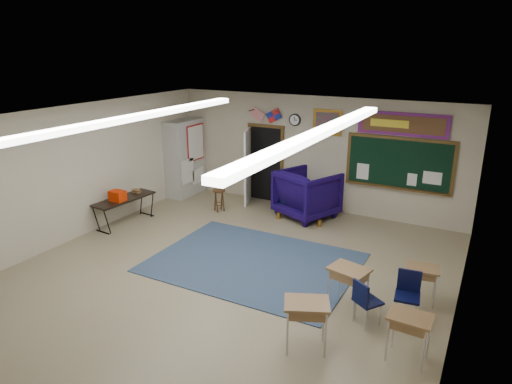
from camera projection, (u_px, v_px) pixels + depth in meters
The scene contains 24 objects.
floor at pixel (224, 277), 8.68m from camera, with size 9.00×9.00×0.00m, color #827659.
back_wall at pixel (314, 153), 12.00m from camera, with size 8.00×0.04×3.00m, color #ABA08B.
left_wall at pixel (68, 175), 10.02m from camera, with size 0.04×9.00×3.00m, color #ABA08B.
right_wall at pixel (463, 247), 6.43m from camera, with size 0.04×9.00×3.00m, color #ABA08B.
ceiling at pixel (221, 120), 7.76m from camera, with size 8.00×9.00×0.04m, color beige.
area_rug at pixel (254, 262), 9.26m from camera, with size 4.00×3.00×0.02m, color #2F435A.
fluorescent_strips at pixel (221, 124), 7.78m from camera, with size 3.86×6.00×0.10m, color white, non-canonical shape.
doorway at pixel (260, 164), 12.68m from camera, with size 1.10×0.89×2.16m.
chalkboard at pixel (398, 165), 10.99m from camera, with size 2.55×0.14×1.30m.
bulletin_board at pixel (403, 124), 10.69m from camera, with size 2.10×0.05×0.55m.
framed_art_print at pixel (327, 122), 11.55m from camera, with size 0.75×0.05×0.65m.
wall_clock at pixel (295, 120), 11.96m from camera, with size 0.32×0.05×0.32m.
wall_flags at pixel (265, 113), 12.28m from camera, with size 1.16×0.06×0.70m, color red, non-canonical shape.
storage_cabinet at pixel (185, 158), 13.24m from camera, with size 0.59×1.25×2.20m.
wingback_armchair at pixel (307, 194), 11.62m from camera, with size 1.30×1.34×1.22m, color #100539.
student_chair_reading at pixel (290, 202), 11.76m from camera, with size 0.36×0.36×0.73m, color black, non-canonical shape.
student_chair_desk_a at pixel (368, 302), 7.13m from camera, with size 0.38×0.38×0.77m, color black, non-canonical shape.
student_chair_desk_b at pixel (407, 298), 7.21m from camera, with size 0.41×0.41×0.81m, color black, non-canonical shape.
student_desk_front_left at pixel (348, 286), 7.54m from camera, with size 0.71×0.60×0.75m.
student_desk_front_right at pixel (421, 282), 7.76m from camera, with size 0.60×0.49×0.65m.
student_desk_back_left at pixel (306, 323), 6.53m from camera, with size 0.78×0.69×0.76m.
student_desk_back_right at pixel (408, 335), 6.30m from camera, with size 0.60×0.46×0.70m.
folding_table at pixel (125, 210), 11.21m from camera, with size 0.68×1.64×0.91m.
wooden_stool at pixel (219, 200), 12.09m from camera, with size 0.33×0.33×0.59m.
Camera 1 is at (4.19, -6.56, 4.21)m, focal length 32.00 mm.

